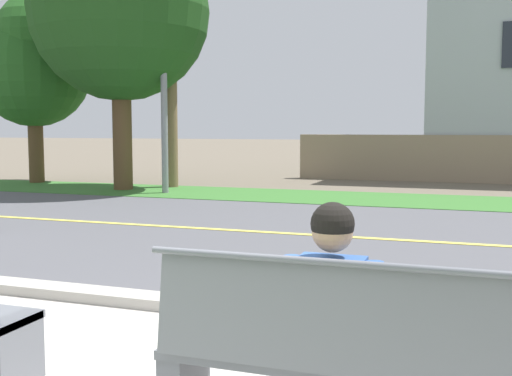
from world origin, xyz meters
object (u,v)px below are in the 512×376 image
object	(u,v)px
streetlamp	(167,24)
shade_tree_far_left	(35,62)
seated_person_blue	(335,309)
bench_right	(342,361)

from	to	relation	value
streetlamp	shade_tree_far_left	bearing A→B (deg)	166.79
seated_person_blue	bench_right	bearing A→B (deg)	-66.72
bench_right	shade_tree_far_left	bearing A→B (deg)	133.46
seated_person_blue	shade_tree_far_left	world-z (taller)	shade_tree_far_left
streetlamp	seated_person_blue	bearing A→B (deg)	-58.78
seated_person_blue	shade_tree_far_left	bearing A→B (deg)	133.68
seated_person_blue	streetlamp	xyz separation A→B (m)	(-6.52, 10.76, 3.45)
seated_person_blue	streetlamp	bearing A→B (deg)	121.22
shade_tree_far_left	bench_right	bearing A→B (deg)	-46.54
streetlamp	shade_tree_far_left	xyz separation A→B (m)	(-4.84, 1.14, -0.62)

